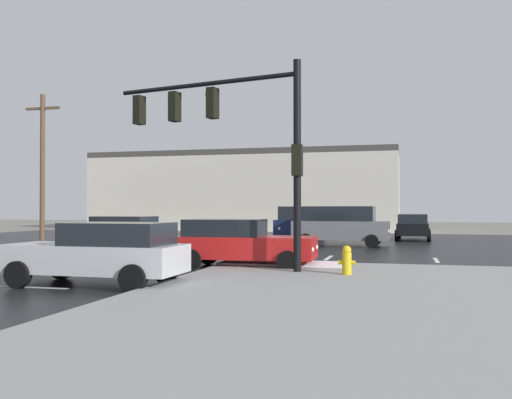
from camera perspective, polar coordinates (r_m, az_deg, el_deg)
name	(u,v)px	position (r m, az deg, el deg)	size (l,w,h in m)	color
ground_plane	(184,255)	(23.79, -7.23, -5.59)	(120.00, 120.00, 0.00)	slate
road_asphalt	(184,255)	(23.78, -7.23, -5.57)	(44.00, 44.00, 0.02)	black
snow_strip_curbside	(282,263)	(18.49, 2.65, -6.43)	(4.00, 1.60, 0.06)	white
lane_markings	(200,258)	(22.07, -5.65, -5.90)	(36.15, 36.15, 0.01)	silver
traffic_signal_mast	(234,129)	(17.32, -2.28, 7.16)	(6.30, 1.53, 6.10)	black
fire_hydrant	(347,260)	(15.76, 9.14, -6.04)	(0.48, 0.26, 0.79)	gold
strip_building_background	(244,191)	(51.39, -1.17, 0.84)	(27.29, 8.00, 6.97)	beige
sedan_black	(413,226)	(35.43, 15.57, -2.63)	(2.16, 4.59, 1.58)	black
suv_navy	(300,223)	(33.27, 4.47, -2.36)	(2.37, 4.92, 2.03)	#141E47
sedan_white	(114,233)	(25.62, -14.10, -3.32)	(4.63, 2.26, 1.58)	white
sedan_silver	(100,252)	(14.72, -15.41, -5.16)	(4.54, 2.03, 1.58)	#B7BABF
sedan_red	(240,242)	(18.32, -1.63, -4.34)	(4.59, 2.15, 1.58)	#B21919
suv_grey	(341,225)	(29.20, 8.57, -2.57)	(4.90, 2.32, 2.03)	slate
utility_pole_far	(42,165)	(34.84, -20.74, 3.32)	(2.20, 0.28, 8.52)	brown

